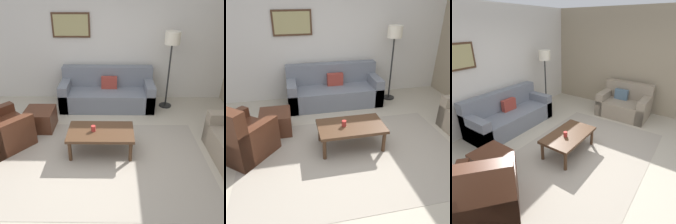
{
  "view_description": "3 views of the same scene",
  "coord_description": "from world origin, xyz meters",
  "views": [
    {
      "loc": [
        0.27,
        -3.13,
        2.59
      ],
      "look_at": [
        0.23,
        0.35,
        0.73
      ],
      "focal_mm": 38.93,
      "sensor_mm": 36.0,
      "label": 1
    },
    {
      "loc": [
        -0.88,
        -2.98,
        2.41
      ],
      "look_at": [
        -0.18,
        0.27,
        0.68
      ],
      "focal_mm": 38.26,
      "sensor_mm": 36.0,
      "label": 2
    },
    {
      "loc": [
        -2.72,
        -1.53,
        2.36
      ],
      "look_at": [
        -0.02,
        0.35,
        0.88
      ],
      "focal_mm": 31.55,
      "sensor_mm": 36.0,
      "label": 3
    }
  ],
  "objects": [
    {
      "name": "ottoman",
      "position": [
        -1.2,
        1.03,
        0.2
      ],
      "size": [
        0.56,
        0.56,
        0.4
      ],
      "primitive_type": "cube",
      "color": "#4C2819",
      "rests_on": "ground_plane"
    },
    {
      "name": "stone_feature_panel",
      "position": [
        3.0,
        0.0,
        1.4
      ],
      "size": [
        0.12,
        5.2,
        2.8
      ],
      "primitive_type": "cube",
      "color": "gray",
      "rests_on": "ground_plane"
    },
    {
      "name": "ground_plane",
      "position": [
        0.0,
        0.0,
        0.0
      ],
      "size": [
        8.0,
        8.0,
        0.0
      ],
      "primitive_type": "plane",
      "color": "#B2A893"
    },
    {
      "name": "lamp_standing",
      "position": [
        1.47,
        2.04,
        1.41
      ],
      "size": [
        0.32,
        0.32,
        1.71
      ],
      "color": "black",
      "rests_on": "ground_plane"
    },
    {
      "name": "armchair_leather",
      "position": [
        -1.74,
        0.4,
        0.31
      ],
      "size": [
        1.13,
        1.13,
        0.95
      ],
      "color": "#4C2819",
      "rests_on": "ground_plane"
    },
    {
      "name": "cup",
      "position": [
        -0.08,
        0.28,
        0.46
      ],
      "size": [
        0.07,
        0.07,
        0.1
      ],
      "primitive_type": "cylinder",
      "color": "#B2332D",
      "rests_on": "coffee_table"
    },
    {
      "name": "couch_loveseat",
      "position": [
        2.44,
        0.0,
        0.3
      ],
      "size": [
        0.9,
        1.3,
        0.88
      ],
      "color": "gray",
      "rests_on": "ground_plane"
    },
    {
      "name": "framed_artwork",
      "position": [
        -0.71,
        2.51,
        1.76
      ],
      "size": [
        0.85,
        0.04,
        0.53
      ],
      "color": "#472D1C"
    },
    {
      "name": "rear_partition",
      "position": [
        0.0,
        2.6,
        1.4
      ],
      "size": [
        6.0,
        0.12,
        2.8
      ],
      "primitive_type": "cube",
      "color": "silver",
      "rests_on": "ground_plane"
    },
    {
      "name": "couch_main",
      "position": [
        0.1,
        2.11,
        0.3
      ],
      "size": [
        2.1,
        0.88,
        0.88
      ],
      "color": "slate",
      "rests_on": "ground_plane"
    },
    {
      "name": "coffee_table",
      "position": [
        0.04,
        0.29,
        0.36
      ],
      "size": [
        1.1,
        0.64,
        0.41
      ],
      "color": "#472D1C",
      "rests_on": "ground_plane"
    },
    {
      "name": "area_rug",
      "position": [
        0.0,
        0.0,
        0.0
      ],
      "size": [
        3.56,
        2.31,
        0.01
      ],
      "primitive_type": "cube",
      "color": "#9F9484",
      "rests_on": "ground_plane"
    }
  ]
}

